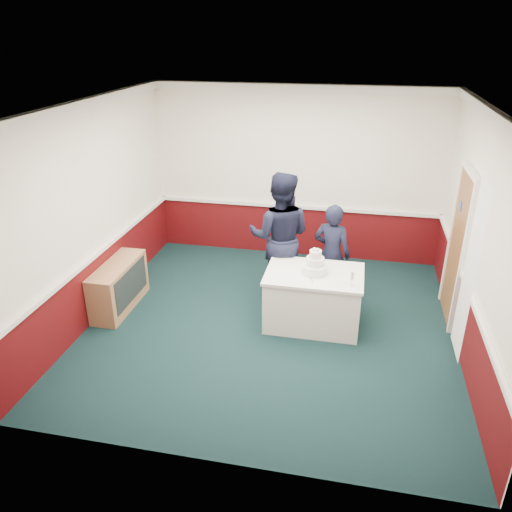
% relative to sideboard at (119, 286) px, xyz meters
% --- Properties ---
extents(ground, '(5.00, 5.00, 0.00)m').
position_rel_sideboard_xyz_m(ground, '(2.28, -0.04, -0.35)').
color(ground, black).
rests_on(ground, ground).
extents(room_shell, '(5.00, 5.00, 3.00)m').
position_rel_sideboard_xyz_m(room_shell, '(2.36, 0.57, 1.62)').
color(room_shell, white).
rests_on(room_shell, ground).
extents(sideboard, '(0.41, 1.20, 0.70)m').
position_rel_sideboard_xyz_m(sideboard, '(0.00, 0.00, 0.00)').
color(sideboard, '#A67750').
rests_on(sideboard, ground).
extents(cake_table, '(1.32, 0.92, 0.79)m').
position_rel_sideboard_xyz_m(cake_table, '(2.85, 0.14, 0.05)').
color(cake_table, white).
rests_on(cake_table, ground).
extents(wedding_cake, '(0.35, 0.35, 0.36)m').
position_rel_sideboard_xyz_m(wedding_cake, '(2.85, 0.14, 0.55)').
color(wedding_cake, white).
rests_on(wedding_cake, cake_table).
extents(cake_knife, '(0.09, 0.21, 0.00)m').
position_rel_sideboard_xyz_m(cake_knife, '(2.82, -0.06, 0.44)').
color(cake_knife, silver).
rests_on(cake_knife, cake_table).
extents(champagne_flute, '(0.05, 0.05, 0.21)m').
position_rel_sideboard_xyz_m(champagne_flute, '(3.35, -0.14, 0.58)').
color(champagne_flute, silver).
rests_on(champagne_flute, cake_table).
extents(person_man, '(0.98, 0.77, 1.97)m').
position_rel_sideboard_xyz_m(person_man, '(2.25, 0.84, 0.63)').
color(person_man, black).
rests_on(person_man, ground).
extents(person_woman, '(0.64, 0.50, 1.54)m').
position_rel_sideboard_xyz_m(person_woman, '(3.03, 0.85, 0.42)').
color(person_woman, black).
rests_on(person_woman, ground).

